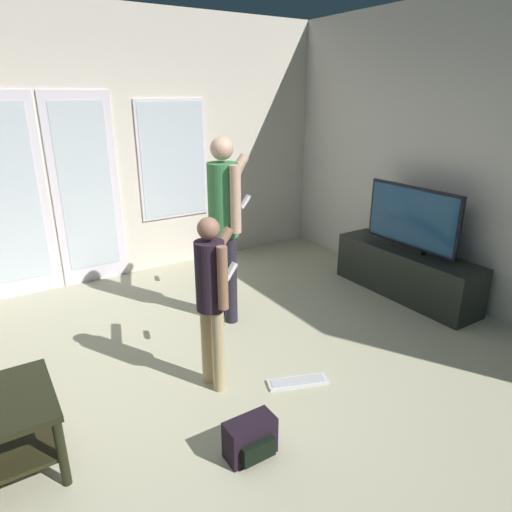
# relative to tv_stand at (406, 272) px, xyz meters

# --- Properties ---
(ground_plane) EXTENTS (6.39, 5.24, 0.02)m
(ground_plane) POSITION_rel_tv_stand_xyz_m (-2.82, -0.42, -0.26)
(ground_plane) COLOR beige
(wall_back_with_doors) EXTENTS (6.39, 0.09, 2.87)m
(wall_back_with_doors) POSITION_rel_tv_stand_xyz_m (-2.80, 2.17, 1.14)
(wall_back_with_doors) COLOR silver
(wall_back_with_doors) RESTS_ON ground_plane
(wall_right_plain) EXTENTS (0.06, 5.24, 2.84)m
(wall_right_plain) POSITION_rel_tv_stand_xyz_m (0.34, -0.42, 1.17)
(wall_right_plain) COLOR silver
(wall_right_plain) RESTS_ON ground_plane
(tv_stand) EXTENTS (0.43, 1.56, 0.49)m
(tv_stand) POSITION_rel_tv_stand_xyz_m (0.00, 0.00, 0.00)
(tv_stand) COLOR black
(tv_stand) RESTS_ON ground_plane
(flat_screen_tv) EXTENTS (0.08, 1.07, 0.64)m
(flat_screen_tv) POSITION_rel_tv_stand_xyz_m (-0.00, 0.00, 0.57)
(flat_screen_tv) COLOR black
(flat_screen_tv) RESTS_ON tv_stand
(person_adult) EXTENTS (0.54, 0.49, 1.65)m
(person_adult) POSITION_rel_tv_stand_xyz_m (-1.81, 0.54, 0.74)
(person_adult) COLOR #26232F
(person_adult) RESTS_ON ground_plane
(person_child) EXTENTS (0.41, 0.39, 1.25)m
(person_child) POSITION_rel_tv_stand_xyz_m (-2.38, -0.32, 0.50)
(person_child) COLOR tan
(person_child) RESTS_ON ground_plane
(backpack) EXTENTS (0.30, 0.19, 0.24)m
(backpack) POSITION_rel_tv_stand_xyz_m (-2.52, -1.03, -0.13)
(backpack) COLOR black
(backpack) RESTS_ON ground_plane
(loose_keyboard) EXTENTS (0.46, 0.27, 0.02)m
(loose_keyboard) POSITION_rel_tv_stand_xyz_m (-1.87, -0.63, -0.24)
(loose_keyboard) COLOR white
(loose_keyboard) RESTS_ON ground_plane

